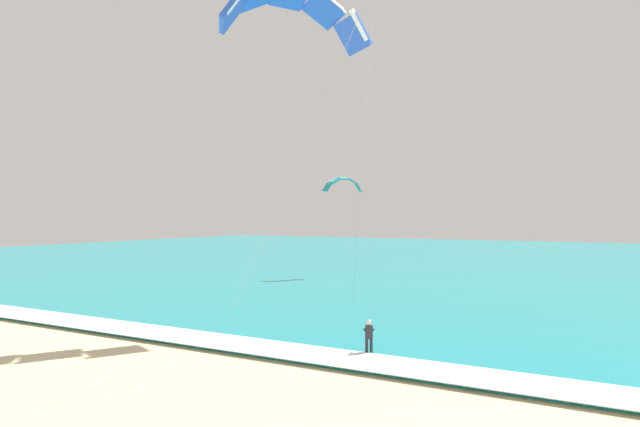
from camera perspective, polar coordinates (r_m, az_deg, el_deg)
name	(u,v)px	position (r m, az deg, el deg)	size (l,w,h in m)	color
sea	(571,263)	(80.91, 24.26, -4.61)	(200.00, 120.00, 0.20)	teal
surf_foam	(437,371)	(23.22, 11.85, -15.51)	(200.00, 2.70, 0.04)	white
surfboard	(369,357)	(25.77, 5.03, -14.41)	(1.00, 1.45, 0.09)	#239EC6
kitesurfer	(369,336)	(25.58, 5.03, -12.41)	(0.66, 0.66, 1.69)	#232328
kite_primary	(293,9)	(33.39, -2.73, 20.15)	(9.08, 8.46, 18.19)	blue
kite_distant	(343,183)	(56.18, 2.40, 3.13)	(3.14, 3.78, 1.54)	teal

